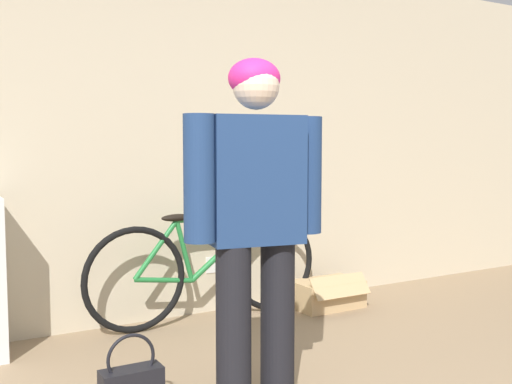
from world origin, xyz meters
The scene contains 4 objects.
wall_back centered at (0.00, 2.75, 1.30)m, with size 8.00×0.07×2.60m.
person centered at (0.03, 1.14, 0.93)m, with size 0.71×0.26×1.63m.
bicycle centered at (0.44, 2.52, 0.38)m, with size 1.79×0.46×0.78m.
cardboard_box centered at (1.37, 2.38, 0.11)m, with size 0.51×0.39×0.27m.
Camera 1 is at (-1.33, -1.23, 1.24)m, focal length 42.00 mm.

